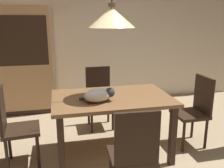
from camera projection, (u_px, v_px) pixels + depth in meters
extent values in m
cube|color=beige|center=(92.00, 29.00, 4.76)|extent=(6.40, 0.10, 2.90)
cube|color=brown|center=(112.00, 98.00, 2.92)|extent=(1.40, 0.90, 0.04)
cube|color=black|center=(61.00, 149.00, 2.52)|extent=(0.07, 0.07, 0.71)
cube|color=black|center=(173.00, 136.00, 2.79)|extent=(0.07, 0.07, 0.71)
cube|color=black|center=(60.00, 119.00, 3.25)|extent=(0.07, 0.07, 0.71)
cube|color=black|center=(148.00, 112.00, 3.52)|extent=(0.07, 0.07, 0.71)
cube|color=black|center=(100.00, 101.00, 3.75)|extent=(0.40, 0.40, 0.04)
cube|color=black|center=(98.00, 82.00, 3.86)|extent=(0.38, 0.04, 0.48)
cylinder|color=black|center=(92.00, 120.00, 3.63)|extent=(0.04, 0.04, 0.41)
cylinder|color=black|center=(113.00, 118.00, 3.70)|extent=(0.04, 0.04, 0.41)
cylinder|color=black|center=(89.00, 112.00, 3.93)|extent=(0.04, 0.04, 0.41)
cylinder|color=black|center=(108.00, 110.00, 4.00)|extent=(0.04, 0.04, 0.41)
cube|color=black|center=(190.00, 114.00, 3.23)|extent=(0.41, 0.41, 0.04)
cube|color=black|center=(204.00, 94.00, 3.20)|extent=(0.04, 0.38, 0.48)
cylinder|color=black|center=(172.00, 126.00, 3.40)|extent=(0.04, 0.04, 0.41)
cylinder|color=black|center=(184.00, 137.00, 3.10)|extent=(0.04, 0.04, 0.41)
cylinder|color=black|center=(192.00, 124.00, 3.47)|extent=(0.04, 0.04, 0.41)
cylinder|color=black|center=(206.00, 134.00, 3.17)|extent=(0.04, 0.04, 0.41)
cube|color=black|center=(131.00, 156.00, 2.25)|extent=(0.42, 0.42, 0.04)
cube|color=black|center=(137.00, 139.00, 2.01)|extent=(0.38, 0.05, 0.48)
cylinder|color=black|center=(142.00, 166.00, 2.48)|extent=(0.04, 0.04, 0.41)
cube|color=black|center=(21.00, 130.00, 2.77)|extent=(0.43, 0.43, 0.04)
cube|color=black|center=(1.00, 110.00, 2.65)|extent=(0.07, 0.38, 0.48)
cylinder|color=black|center=(38.00, 152.00, 2.73)|extent=(0.04, 0.04, 0.41)
cylinder|color=black|center=(37.00, 139.00, 3.03)|extent=(0.04, 0.04, 0.41)
cylinder|color=black|center=(7.00, 157.00, 2.64)|extent=(0.04, 0.04, 0.41)
cylinder|color=black|center=(9.00, 143.00, 2.93)|extent=(0.04, 0.04, 0.41)
ellipsoid|color=silver|center=(98.00, 95.00, 2.73)|extent=(0.39, 0.32, 0.15)
sphere|color=#333338|center=(110.00, 92.00, 2.73)|extent=(0.11, 0.11, 0.11)
cylinder|color=#333338|center=(87.00, 98.00, 2.77)|extent=(0.18, 0.04, 0.04)
cone|color=beige|center=(112.00, 17.00, 2.69)|extent=(0.52, 0.52, 0.22)
cylinder|color=#513D23|center=(112.00, 5.00, 2.65)|extent=(0.08, 0.08, 0.04)
cube|color=tan|center=(21.00, 61.00, 4.30)|extent=(1.10, 0.44, 1.85)
cube|color=black|center=(17.00, 41.00, 4.00)|extent=(0.97, 0.01, 0.81)
cube|color=black|center=(25.00, 109.00, 4.53)|extent=(1.12, 0.45, 0.08)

